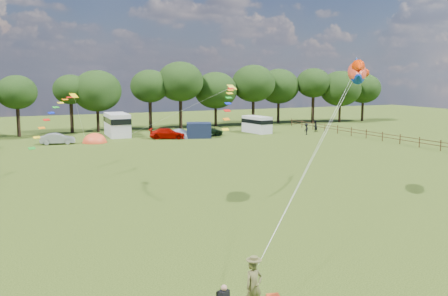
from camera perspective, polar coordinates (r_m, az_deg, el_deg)
name	(u,v)px	position (r m, az deg, el deg)	size (l,w,h in m)	color
ground_plane	(299,260)	(23.01, 8.58, -12.56)	(180.00, 180.00, 0.00)	black
tree_line	(122,88)	(74.93, -11.53, 6.75)	(102.98, 10.98, 10.27)	black
fence	(359,132)	(68.79, 15.14, 1.78)	(0.12, 33.12, 1.20)	#472D19
car_b	(58,139)	(62.81, -18.49, 1.01)	(1.41, 3.77, 1.33)	gray
car_c	(168,134)	(65.08, -6.44, 1.65)	(1.92, 4.57, 1.37)	#960700
car_d	(206,131)	(67.83, -2.08, 1.94)	(2.19, 4.84, 1.32)	black
campervan_c	(117,124)	(69.07, -12.11, 2.71)	(3.02, 6.44, 3.09)	silver
campervan_d	(257,124)	(71.70, 3.77, 2.77)	(2.67, 5.07, 2.37)	silver
tent_orange	(95,142)	(63.09, -14.55, 0.62)	(3.00, 3.28, 2.34)	#F34D24
tent_greyblue	(179,138)	(65.97, -5.18, 1.18)	(3.19, 3.50, 2.38)	#4F5B6A
awning_navy	(199,130)	(65.91, -2.89, 2.05)	(3.19, 2.59, 1.99)	#151D39
kite_flyer	(254,286)	(17.92, 3.42, -15.50)	(0.68, 0.45, 1.86)	brown
fish_kite	(357,72)	(32.74, 14.98, 8.39)	(2.82, 3.38, 1.88)	#EC4122
streamer_kite_b	(57,111)	(40.41, -18.51, 4.03)	(4.29, 4.61, 3.79)	yellow
streamer_kite_c	(229,99)	(34.29, 0.63, 5.64)	(3.17, 4.85, 2.80)	yellow
walker_a	(315,126)	(73.60, 10.36, 2.46)	(0.82, 0.51, 1.70)	black
walker_b	(306,129)	(69.85, 9.38, 2.14)	(1.05, 0.49, 1.62)	black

